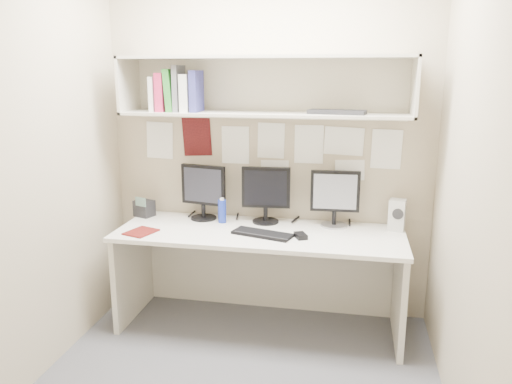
% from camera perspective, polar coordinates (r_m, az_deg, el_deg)
% --- Properties ---
extents(floor, '(2.40, 2.00, 0.01)m').
position_cam_1_polar(floor, '(3.25, -1.87, -20.40)').
color(floor, '#4B4B50').
rests_on(floor, ground).
extents(wall_back, '(2.40, 0.02, 2.60)m').
position_cam_1_polar(wall_back, '(3.71, 1.43, 5.61)').
color(wall_back, tan).
rests_on(wall_back, ground).
extents(wall_front, '(2.40, 0.02, 2.60)m').
position_cam_1_polar(wall_front, '(1.81, -9.27, -3.09)').
color(wall_front, tan).
rests_on(wall_front, ground).
extents(wall_left, '(0.02, 2.00, 2.60)m').
position_cam_1_polar(wall_left, '(3.23, -23.34, 3.31)').
color(wall_left, tan).
rests_on(wall_left, ground).
extents(wall_right, '(0.02, 2.00, 2.60)m').
position_cam_1_polar(wall_right, '(2.74, 23.24, 1.65)').
color(wall_right, tan).
rests_on(wall_right, ground).
extents(desk, '(2.00, 0.70, 0.73)m').
position_cam_1_polar(desk, '(3.63, 0.40, -9.93)').
color(desk, silver).
rests_on(desk, floor).
extents(overhead_hutch, '(2.00, 0.38, 0.40)m').
position_cam_1_polar(overhead_hutch, '(3.54, 1.09, 12.05)').
color(overhead_hutch, beige).
rests_on(overhead_hutch, wall_back).
extents(pinned_papers, '(1.92, 0.01, 0.48)m').
position_cam_1_polar(pinned_papers, '(3.71, 1.41, 4.83)').
color(pinned_papers, white).
rests_on(pinned_papers, wall_back).
extents(monitor_left, '(0.35, 0.19, 0.41)m').
position_cam_1_polar(monitor_left, '(3.75, -6.04, 0.31)').
color(monitor_left, black).
rests_on(monitor_left, desk).
extents(monitor_center, '(0.36, 0.19, 0.41)m').
position_cam_1_polar(monitor_center, '(3.64, 1.14, 0.00)').
color(monitor_center, black).
rests_on(monitor_center, desk).
extents(monitor_right, '(0.35, 0.19, 0.40)m').
position_cam_1_polar(monitor_right, '(3.60, 9.01, -0.42)').
color(monitor_right, '#A5A5AA').
rests_on(monitor_right, desk).
extents(keyboard, '(0.44, 0.26, 0.02)m').
position_cam_1_polar(keyboard, '(3.40, 0.73, -4.81)').
color(keyboard, black).
rests_on(keyboard, desk).
extents(mouse, '(0.11, 0.12, 0.03)m').
position_cam_1_polar(mouse, '(3.36, 5.13, -5.00)').
color(mouse, black).
rests_on(mouse, desk).
extents(speaker, '(0.13, 0.13, 0.22)m').
position_cam_1_polar(speaker, '(3.63, 15.81, -2.52)').
color(speaker, '#BBBBB6').
rests_on(speaker, desk).
extents(blue_bottle, '(0.06, 0.06, 0.19)m').
position_cam_1_polar(blue_bottle, '(3.68, -3.89, -2.17)').
color(blue_bottle, '#162997').
rests_on(blue_bottle, desk).
extents(maroon_notebook, '(0.22, 0.25, 0.01)m').
position_cam_1_polar(maroon_notebook, '(3.55, -13.00, -4.47)').
color(maroon_notebook, '#56110E').
rests_on(maroon_notebook, desk).
extents(desk_phone, '(0.17, 0.16, 0.16)m').
position_cam_1_polar(desk_phone, '(3.93, -12.65, -1.81)').
color(desk_phone, black).
rests_on(desk_phone, desk).
extents(book_stack, '(0.34, 0.20, 0.32)m').
position_cam_1_polar(book_stack, '(3.61, -9.02, 11.27)').
color(book_stack, silver).
rests_on(book_stack, overhead_hutch).
extents(hutch_tray, '(0.40, 0.20, 0.03)m').
position_cam_1_polar(hutch_tray, '(3.40, 9.24, 9.02)').
color(hutch_tray, black).
rests_on(hutch_tray, overhead_hutch).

